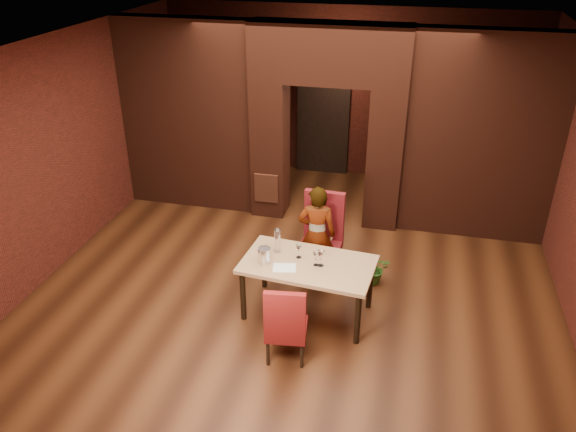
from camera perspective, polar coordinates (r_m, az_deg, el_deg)
name	(u,v)px	position (r m, az deg, el deg)	size (l,w,h in m)	color
floor	(299,279)	(8.01, 1.17, -6.44)	(8.00, 8.00, 0.00)	#4A2612
ceiling	(302,49)	(6.76, 1.44, 16.62)	(7.00, 8.00, 0.04)	silver
wall_back	(345,94)	(10.97, 5.84, 12.26)	(7.00, 0.04, 3.20)	maroon
wall_front	(174,408)	(4.06, -11.48, -18.59)	(7.00, 0.04, 3.20)	maroon
wall_left	(59,153)	(8.62, -22.22, 5.96)	(0.04, 8.00, 3.20)	maroon
pillar_left	(270,148)	(9.42, -1.82, 6.87)	(0.55, 0.55, 2.30)	maroon
pillar_right	(385,158)	(9.13, 9.83, 5.79)	(0.55, 0.55, 2.30)	maroon
lintel	(330,53)	(8.77, 4.26, 16.15)	(2.45, 0.55, 0.90)	maroon
wing_wall_left	(189,116)	(9.72, -10.06, 9.94)	(2.27, 0.35, 3.20)	maroon
wing_wall_right	(482,139)	(9.02, 19.08, 7.43)	(2.27, 0.35, 3.20)	maroon
vent_panel	(266,188)	(9.39, -2.24, 2.82)	(0.40, 0.03, 0.50)	#A24D2F
rear_door	(323,121)	(11.12, 3.60, 9.61)	(0.90, 0.08, 2.10)	black
rear_door_frame	(323,122)	(11.09, 3.56, 9.55)	(1.02, 0.04, 2.22)	black
dining_table	(308,288)	(7.18, 2.00, -7.33)	(1.62, 0.91, 0.76)	tan
chair_far	(320,239)	(7.76, 3.29, -2.35)	(0.56, 0.56, 1.24)	maroon
chair_near	(287,320)	(6.46, -0.15, -10.51)	(0.46, 0.46, 1.01)	maroon
person_seated	(317,234)	(7.67, 2.93, -1.87)	(0.52, 0.34, 1.43)	beige
wine_glass_a	(299,251)	(7.02, 1.11, -3.56)	(0.08, 0.08, 0.19)	white
wine_glass_b	(316,259)	(6.88, 2.87, -4.36)	(0.08, 0.08, 0.18)	white
wine_glass_c	(321,258)	(6.86, 3.36, -4.30)	(0.09, 0.09, 0.22)	white
tasting_sheet	(284,268)	(6.86, -0.37, -5.28)	(0.28, 0.20, 0.00)	white
wine_bucket	(264,255)	(6.93, -2.41, -4.00)	(0.16, 0.16, 0.20)	silver
water_bottle	(277,240)	(7.11, -1.08, -2.46)	(0.08, 0.08, 0.33)	white
potted_plant	(375,268)	(7.92, 8.79, -5.26)	(0.42, 0.36, 0.46)	#2C5B1B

